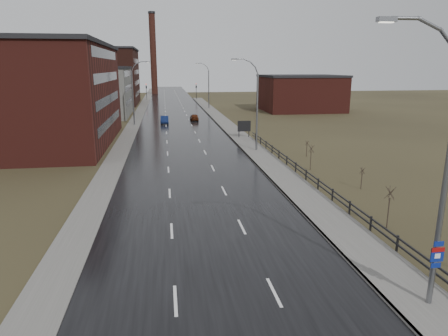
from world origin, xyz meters
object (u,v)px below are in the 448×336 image
object	(u,v)px
car_far	(194,117)
car_near	(165,120)
streetlight_main	(439,175)
billboard	(244,127)

from	to	relation	value
car_far	car_near	bearing A→B (deg)	29.75
streetlight_main	car_far	world-z (taller)	streetlight_main
billboard	car_near	bearing A→B (deg)	122.87
streetlight_main	billboard	distance (m)	43.72
streetlight_main	car_near	size ratio (longest dim) A/B	2.89
streetlight_main	billboard	bearing A→B (deg)	89.17
car_near	car_far	world-z (taller)	car_near
streetlight_main	car_far	distance (m)	65.29
billboard	car_near	size ratio (longest dim) A/B	0.63
car_near	streetlight_main	bearing A→B (deg)	-79.42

